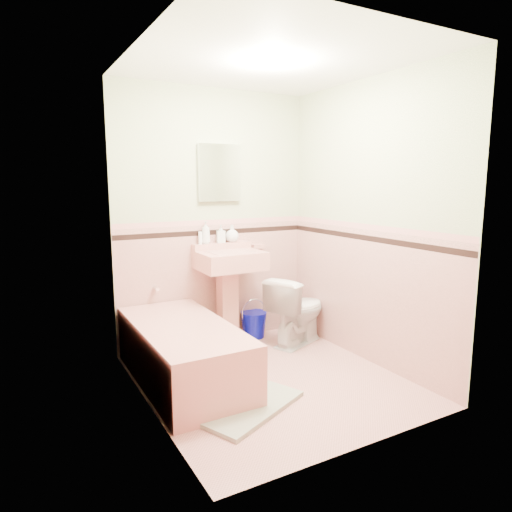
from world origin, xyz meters
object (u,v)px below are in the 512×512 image
bathtub (184,355)px  medicine_cabinet (220,173)px  toilet (297,310)px  soap_bottle_right (232,233)px  soap_bottle_left (206,232)px  soap_bottle_mid (221,234)px  shoe (242,403)px  sink (230,300)px  bucket (254,324)px

bathtub → medicine_cabinet: bearing=47.4°
toilet → soap_bottle_right: bearing=28.1°
soap_bottle_left → toilet: bearing=-28.1°
soap_bottle_mid → shoe: bearing=-109.5°
soap_bottle_mid → shoe: size_ratio=1.10×
bathtub → shoe: (0.18, -0.69, -0.16)m
medicine_cabinet → toilet: medicine_cabinet is taller
toilet → medicine_cabinet: bearing=31.9°
soap_bottle_right → shoe: soap_bottle_right is taller
sink → shoe: bearing=-112.4°
soap_bottle_left → soap_bottle_right: (0.28, 0.00, -0.02)m
soap_bottle_mid → bucket: (0.34, -0.05, -0.97)m
bathtub → bucket: bearing=33.0°
bathtub → shoe: 0.73m
soap_bottle_mid → bucket: 1.03m
soap_bottle_mid → medicine_cabinet: bearing=74.7°
sink → soap_bottle_left: (-0.17, 0.18, 0.65)m
soap_bottle_mid → toilet: size_ratio=0.25×
medicine_cabinet → soap_bottle_mid: bearing=-105.3°
soap_bottle_left → bucket: size_ratio=0.81×
soap_bottle_left → bucket: 1.11m
medicine_cabinet → soap_bottle_mid: (-0.01, -0.03, -0.59)m
soap_bottle_mid → bucket: size_ratio=0.65×
soap_bottle_mid → soap_bottle_left: bearing=180.0°
soap_bottle_right → soap_bottle_mid: bearing=180.0°
bathtub → toilet: 1.34m
toilet → shoe: size_ratio=4.35×
soap_bottle_right → medicine_cabinet: bearing=165.5°
bathtub → sink: 0.90m
sink → soap_bottle_mid: soap_bottle_mid is taller
bathtub → soap_bottle_mid: bearing=46.6°
soap_bottle_right → bucket: 0.99m
soap_bottle_right → bucket: soap_bottle_right is taller
bathtub → sink: sink is taller
soap_bottle_right → toilet: bearing=-39.7°
sink → shoe: 1.38m
soap_bottle_right → shoe: (-0.62, -1.40, -1.04)m
sink → shoe: sink is taller
sink → soap_bottle_right: soap_bottle_right is taller
sink → bathtub: bearing=-142.1°
bathtub → sink: (0.68, 0.53, 0.25)m
toilet → sink: bearing=46.5°
shoe → medicine_cabinet: bearing=54.6°
soap_bottle_right → sink: bearing=-122.8°
soap_bottle_mid → soap_bottle_right: (0.12, 0.00, -0.00)m
soap_bottle_left → bucket: (0.50, -0.05, -0.99)m
sink → medicine_cabinet: bearing=90.0°
sink → medicine_cabinet: 1.24m
bucket → soap_bottle_right: bearing=166.7°
soap_bottle_mid → toilet: (0.64, -0.43, -0.76)m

